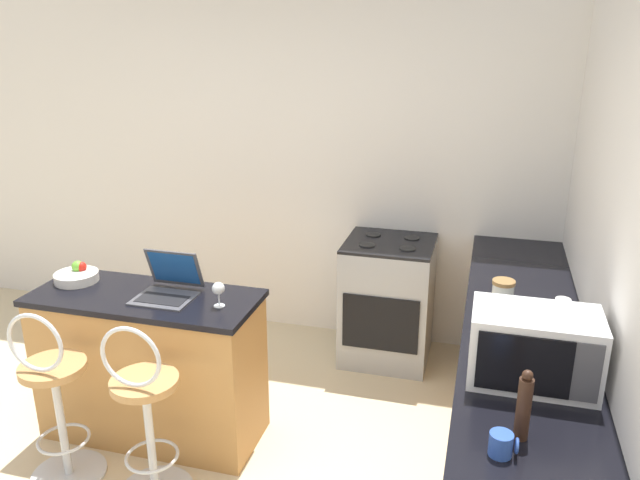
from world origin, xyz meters
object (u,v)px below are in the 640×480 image
Objects in this scene: bar_stool_far at (146,417)px; bar_stool_near at (55,401)px; stove_range at (388,301)px; mug_blue at (502,444)px; pepper_mill at (524,406)px; mug_white at (563,306)px; wine_glass_short at (218,289)px; storage_jar at (502,299)px; microwave at (534,348)px; fruit_bowl at (77,275)px; laptop at (169,285)px.

bar_stool_near is at bearing 180.00° from bar_stool_far.
mug_blue is at bearing -70.99° from stove_range.
pepper_mill reaches higher than mug_white.
wine_glass_short is 0.49× the size of pepper_mill.
microwave is at bearing -78.66° from storage_jar.
fruit_bowl is at bearing 110.95° from bar_stool_near.
laptop is 1.14× the size of pepper_mill.
fruit_bowl is at bearing 170.05° from microwave.
pepper_mill is (1.88, -0.83, 0.07)m from laptop.
microwave is 1.63m from wine_glass_short.
bar_stool_far is 0.74m from laptop.
mug_white is (2.53, 0.87, 0.47)m from bar_stool_near.
mug_white is at bearing 12.37° from wine_glass_short.
laptop is 3.27× the size of mug_white.
bar_stool_near is 0.83m from laptop.
bar_stool_near reaches higher than stove_range.
microwave is (1.81, 0.14, 0.58)m from bar_stool_far.
stove_range is 8.92× the size of mug_blue.
wine_glass_short is at bearing -6.35° from fruit_bowl.
pepper_mill reaches higher than fruit_bowl.
wine_glass_short is 0.97m from fruit_bowl.
laptop is 1.82m from storage_jar.
fruit_bowl is (-0.23, 0.59, 0.46)m from bar_stool_near.
pepper_mill reaches higher than laptop.
storage_jar is 1.16m from mug_blue.
bar_stool_near is 1.12× the size of stove_range.
mug_blue is (-0.31, -1.28, -0.00)m from mug_white.
laptop is at bearing 169.35° from wine_glass_short.
bar_stool_near is 2.37m from pepper_mill.
microwave is 0.43m from pepper_mill.
microwave is 2.56× the size of storage_jar.
mug_white is 1.31m from mug_blue.
microwave reaches higher than wine_glass_short.
bar_stool_far is at bearing -113.53° from wine_glass_short.
stove_range is 9.23× the size of mug_white.
pepper_mill is (1.75, -0.29, 0.56)m from bar_stool_far.
pepper_mill is (1.54, -0.77, 0.04)m from wine_glass_short.
storage_jar reaches higher than mug_white.
microwave is at bearing -12.09° from wine_glass_short.
mug_white is (2.75, 0.28, 0.01)m from fruit_bowl.
bar_stool_near is 2.41m from microwave.
microwave is 3.75× the size of wine_glass_short.
laptop is 2.06m from pepper_mill.
fruit_bowl is 2.45m from storage_jar.
stove_range is at bearing 61.28° from wine_glass_short.
stove_range is at bearing 50.82° from bar_stool_near.
wine_glass_short is (0.21, 0.48, 0.52)m from bar_stool_far.
fruit_bowl is 0.90× the size of pepper_mill.
fruit_bowl is (-1.69, -1.20, 0.49)m from stove_range.
mug_white is (2.00, 0.87, 0.47)m from bar_stool_far.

